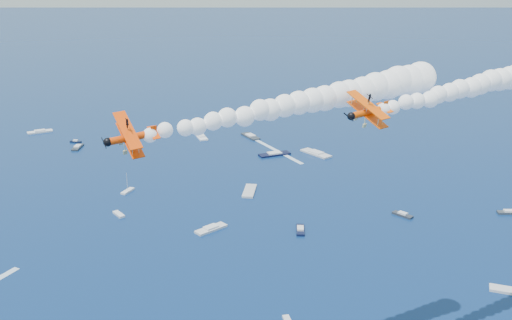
{
  "coord_description": "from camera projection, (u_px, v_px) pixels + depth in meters",
  "views": [
    {
      "loc": [
        -5.6,
        -76.85,
        80.03
      ],
      "look_at": [
        -4.95,
        13.59,
        49.13
      ],
      "focal_mm": 41.72,
      "sensor_mm": 36.0,
      "label": 1
    }
  ],
  "objects": [
    {
      "name": "smoke_trail_lead",
      "position": [
        490.0,
        82.0,
        111.08
      ],
      "size": [
        60.03,
        52.45,
        10.3
      ],
      "primitive_type": null,
      "rotation": [
        0.0,
        0.0,
        3.65
      ],
      "color": "white"
    },
    {
      "name": "biplane_lead",
      "position": [
        369.0,
        112.0,
        98.18
      ],
      "size": [
        12.28,
        13.4,
        8.79
      ],
      "primitive_type": null,
      "rotation": [
        -0.32,
        0.07,
        3.65
      ],
      "color": "#FE5205"
    },
    {
      "name": "boat_wakes",
      "position": [
        85.0,
        247.0,
        173.04
      ],
      "size": [
        116.48,
        184.88,
        0.04
      ],
      "color": "white",
      "rests_on": "ground"
    },
    {
      "name": "spectator_boats",
      "position": [
        240.0,
        193.0,
        212.0
      ],
      "size": [
        222.58,
        180.38,
        0.7
      ],
      "color": "silver",
      "rests_on": "ground"
    },
    {
      "name": "biplane_trail",
      "position": [
        132.0,
        137.0,
        89.11
      ],
      "size": [
        12.04,
        13.33,
        9.29
      ],
      "primitive_type": null,
      "rotation": [
        -0.39,
        0.07,
        3.59
      ],
      "color": "#FD4205"
    },
    {
      "name": "smoke_trail_trail",
      "position": [
        299.0,
        103.0,
        100.55
      ],
      "size": [
        59.88,
        48.71,
        10.3
      ],
      "primitive_type": null,
      "rotation": [
        0.0,
        0.0,
        3.59
      ],
      "color": "white"
    }
  ]
}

